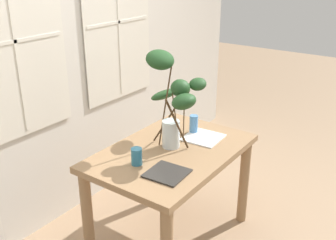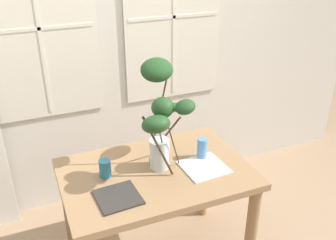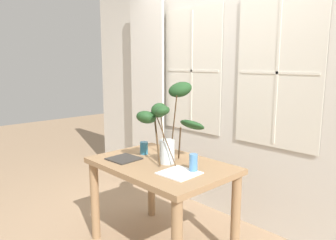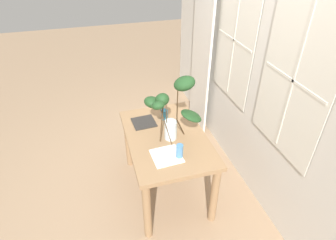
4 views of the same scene
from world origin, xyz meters
name	(u,v)px [view 2 (image 2 of 4)]	position (x,y,z in m)	size (l,w,h in m)	color
back_wall_with_windows	(109,40)	(0.00, 1.00, 1.38)	(4.80, 0.14, 2.75)	beige
dining_table	(156,188)	(0.00, 0.00, 0.64)	(1.19, 0.80, 0.78)	#93704C
vase_with_branches	(162,112)	(0.06, 0.05, 1.16)	(0.48, 0.58, 0.71)	silver
drinking_glass_blue_left	(105,168)	(-0.31, 0.06, 0.84)	(0.07, 0.07, 0.12)	teal
drinking_glass_blue_right	(202,148)	(0.34, 0.03, 0.85)	(0.07, 0.07, 0.14)	#4C84BC
plate_square_left	(118,197)	(-0.30, -0.17, 0.78)	(0.24, 0.24, 0.01)	#2D2B28
plate_square_right	(204,167)	(0.30, -0.08, 0.78)	(0.27, 0.27, 0.01)	white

